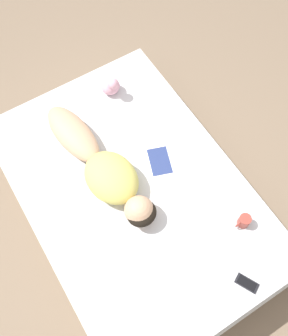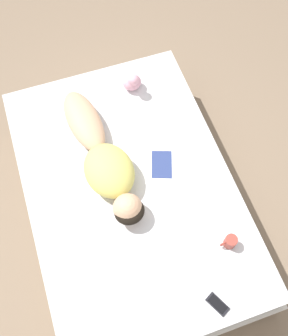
% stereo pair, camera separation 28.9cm
% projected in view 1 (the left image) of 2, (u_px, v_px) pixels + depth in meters
% --- Properties ---
extents(ground_plane, '(12.00, 12.00, 0.00)m').
position_uv_depth(ground_plane, '(135.00, 212.00, 3.34)').
color(ground_plane, '#7A6651').
extents(bed, '(1.55, 2.29, 0.51)m').
position_uv_depth(bed, '(134.00, 201.00, 3.11)').
color(bed, beige).
rests_on(bed, ground_plane).
extents(person, '(0.42, 1.25, 0.22)m').
position_uv_depth(person, '(103.00, 168.00, 2.84)').
color(person, tan).
rests_on(person, bed).
extents(open_magazine, '(0.55, 0.47, 0.01)m').
position_uv_depth(open_magazine, '(174.00, 159.00, 2.98)').
color(open_magazine, white).
rests_on(open_magazine, bed).
extents(coffee_mug, '(0.12, 0.08, 0.10)m').
position_uv_depth(coffee_mug, '(244.00, 221.00, 2.71)').
color(coffee_mug, '#993D33').
rests_on(coffee_mug, bed).
extents(cell_phone, '(0.13, 0.17, 0.01)m').
position_uv_depth(cell_phone, '(247.00, 283.00, 2.57)').
color(cell_phone, black).
rests_on(cell_phone, bed).
extents(plush_toy, '(0.15, 0.17, 0.20)m').
position_uv_depth(plush_toy, '(111.00, 86.00, 3.18)').
color(plush_toy, '#DB9EB2').
rests_on(plush_toy, bed).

